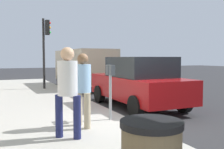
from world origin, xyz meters
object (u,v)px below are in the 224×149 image
object	(u,v)px
pedestrian_bystander	(68,85)
parked_van_far	(84,66)
parked_sedan_near	(138,82)
pedestrian_at_meter	(83,84)
traffic_signal	(46,42)
parking_meter	(110,80)

from	to	relation	value
pedestrian_bystander	parked_van_far	size ratio (longest dim) A/B	0.34
parked_sedan_near	parked_van_far	xyz separation A→B (m)	(6.17, -0.00, 0.36)
pedestrian_at_meter	traffic_signal	xyz separation A→B (m)	(7.90, -0.53, 1.44)
parking_meter	pedestrian_bystander	size ratio (longest dim) A/B	0.78
pedestrian_at_meter	parked_van_far	bearing A→B (deg)	59.62
pedestrian_bystander	parked_sedan_near	xyz separation A→B (m)	(2.85, -3.24, -0.32)
traffic_signal	pedestrian_bystander	bearing A→B (deg)	172.98
pedestrian_bystander	parked_sedan_near	size ratio (longest dim) A/B	0.41
parked_sedan_near	parked_van_far	bearing A→B (deg)	-0.00
traffic_signal	parked_van_far	bearing A→B (deg)	-78.40
parking_meter	pedestrian_at_meter	size ratio (longest dim) A/B	0.83
parked_van_far	traffic_signal	size ratio (longest dim) A/B	1.46
pedestrian_bystander	traffic_signal	world-z (taller)	traffic_signal
pedestrian_bystander	parked_van_far	world-z (taller)	parked_van_far
parked_sedan_near	parked_van_far	world-z (taller)	parked_van_far
parked_sedan_near	parking_meter	bearing A→B (deg)	134.04
pedestrian_at_meter	traffic_signal	world-z (taller)	traffic_signal
parked_sedan_near	traffic_signal	xyz separation A→B (m)	(5.72, 2.18, 1.68)
parked_sedan_near	parked_van_far	size ratio (longest dim) A/B	0.84
parking_meter	parked_sedan_near	bearing A→B (deg)	-45.96
pedestrian_bystander	parked_sedan_near	distance (m)	4.32
parked_van_far	traffic_signal	xyz separation A→B (m)	(-0.45, 2.18, 1.32)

